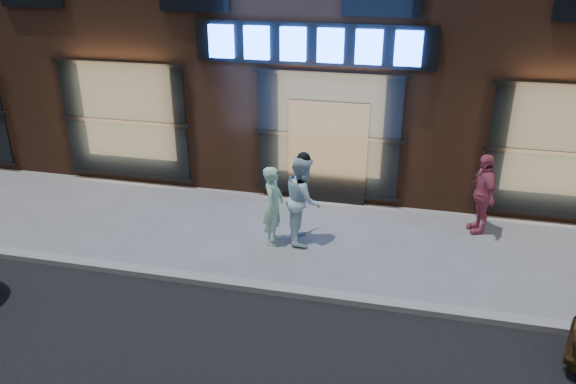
% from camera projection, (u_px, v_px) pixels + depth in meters
% --- Properties ---
extents(ground, '(90.00, 90.00, 0.00)m').
position_uv_depth(ground, '(288.00, 294.00, 9.70)').
color(ground, slate).
rests_on(ground, ground).
extents(curb, '(60.00, 0.25, 0.12)m').
position_uv_depth(curb, '(288.00, 291.00, 9.68)').
color(curb, gray).
rests_on(curb, ground).
extents(man_bowtie, '(0.41, 0.60, 1.63)m').
position_uv_depth(man_bowtie, '(273.00, 206.00, 11.06)').
color(man_bowtie, '#B5EEC6').
rests_on(man_bowtie, ground).
extents(man_cap, '(0.86, 1.01, 1.81)m').
position_uv_depth(man_cap, '(303.00, 199.00, 11.12)').
color(man_cap, silver).
rests_on(man_cap, ground).
extents(passerby, '(0.69, 1.08, 1.71)m').
position_uv_depth(passerby, '(482.00, 194.00, 11.49)').
color(passerby, '#BE4E62').
rests_on(passerby, ground).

